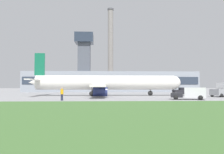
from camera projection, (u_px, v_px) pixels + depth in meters
ground_plane at (117, 96)px, 46.56m from camera, size 400.00×400.00×0.00m
grass_strip at (170, 129)px, 10.13m from camera, size 240.00×37.00×0.06m
terminal_building at (109, 80)px, 80.40m from camera, size 61.59×11.77×21.48m
smokestack_left at (111, 49)px, 112.12m from camera, size 3.17×3.17×42.28m
airplane at (104, 83)px, 46.73m from camera, size 32.58×27.21×9.06m
pushback_tug at (183, 92)px, 47.46m from camera, size 4.10×2.52×1.75m
baggage_truck at (224, 90)px, 41.50m from camera, size 4.77×3.67×2.72m
fuel_truck at (191, 94)px, 32.92m from camera, size 5.30×3.61×1.81m
ground_crew_person at (62, 94)px, 30.77m from camera, size 0.58×0.58×1.83m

